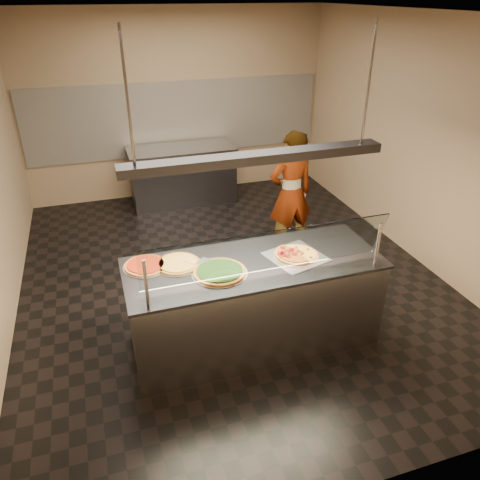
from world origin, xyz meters
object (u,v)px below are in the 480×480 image
object	(u,v)px
half_pizza_sausage	(305,253)
worker	(291,194)
half_pizza_pepperoni	(286,255)
pizza_cheese	(178,263)
heat_lamp_housing	(256,158)
serving_counter	(253,302)
pizza_spinach	(219,272)
pizza_tomato	(146,265)
prep_table	(183,175)
pizza_spatula	(196,262)
perforated_tray	(296,256)
sneeze_guard	(268,252)

from	to	relation	value
half_pizza_sausage	worker	world-z (taller)	worker
half_pizza_pepperoni	half_pizza_sausage	world-z (taller)	half_pizza_pepperoni
half_pizza_pepperoni	pizza_cheese	distance (m)	1.03
half_pizza_pepperoni	heat_lamp_housing	distance (m)	1.04
serving_counter	pizza_spinach	world-z (taller)	pizza_spinach
half_pizza_pepperoni	pizza_tomato	distance (m)	1.33
serving_counter	worker	bearing A→B (deg)	56.31
prep_table	heat_lamp_housing	size ratio (longest dim) A/B	0.75
serving_counter	half_pizza_sausage	distance (m)	0.71
pizza_cheese	pizza_spatula	world-z (taller)	pizza_spatula
perforated_tray	prep_table	xyz separation A→B (m)	(-0.34, 3.79, -0.47)
half_pizza_pepperoni	pizza_cheese	size ratio (longest dim) A/B	1.03
pizza_tomato	prep_table	bearing A→B (deg)	73.35
pizza_tomato	prep_table	xyz separation A→B (m)	(1.06, 3.53, -0.48)
pizza_tomato	pizza_spatula	size ratio (longest dim) A/B	1.49
half_pizza_pepperoni	pizza_cheese	xyz separation A→B (m)	(-1.01, 0.21, -0.02)
worker	pizza_spatula	bearing A→B (deg)	38.79
pizza_tomato	heat_lamp_housing	distance (m)	1.43
half_pizza_pepperoni	pizza_cheese	world-z (taller)	half_pizza_pepperoni
pizza_spatula	heat_lamp_housing	distance (m)	1.13
perforated_tray	heat_lamp_housing	size ratio (longest dim) A/B	0.26
perforated_tray	pizza_spatula	world-z (taller)	pizza_spatula
prep_table	half_pizza_pepperoni	bearing A→B (deg)	-86.32
pizza_spatula	pizza_tomato	bearing A→B (deg)	166.70
serving_counter	pizza_tomato	xyz separation A→B (m)	(-0.98, 0.24, 0.48)
serving_counter	pizza_cheese	xyz separation A→B (m)	(-0.69, 0.18, 0.48)
half_pizza_sausage	perforated_tray	bearing A→B (deg)	179.82
sneeze_guard	pizza_cheese	distance (m)	0.91
pizza_spinach	pizza_cheese	bearing A→B (deg)	141.08
sneeze_guard	pizza_spatula	bearing A→B (deg)	138.50
perforated_tray	pizza_spatula	size ratio (longest dim) A/B	2.16
pizza_spinach	heat_lamp_housing	world-z (taller)	heat_lamp_housing
worker	prep_table	bearing A→B (deg)	-68.60
half_pizza_sausage	pizza_cheese	xyz separation A→B (m)	(-1.20, 0.21, -0.01)
pizza_cheese	prep_table	bearing A→B (deg)	77.95
half_pizza_pepperoni	pizza_spinach	world-z (taller)	half_pizza_pepperoni
worker	pizza_spinach	bearing A→B (deg)	45.80
half_pizza_sausage	prep_table	world-z (taller)	half_pizza_sausage
serving_counter	half_pizza_sausage	world-z (taller)	half_pizza_sausage
half_pizza_sausage	worker	bearing A→B (deg)	70.91
pizza_cheese	half_pizza_pepperoni	bearing A→B (deg)	-11.59
serving_counter	sneeze_guard	size ratio (longest dim) A/B	1.11
serving_counter	worker	xyz separation A→B (m)	(1.09, 1.63, 0.37)
serving_counter	pizza_tomato	distance (m)	1.12
perforated_tray	heat_lamp_housing	xyz separation A→B (m)	(-0.41, 0.03, 1.01)
pizza_spatula	worker	world-z (taller)	worker
pizza_tomato	worker	world-z (taller)	worker
perforated_tray	pizza_tomato	distance (m)	1.42
pizza_cheese	heat_lamp_housing	distance (m)	1.23
sneeze_guard	pizza_spatula	distance (m)	0.76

